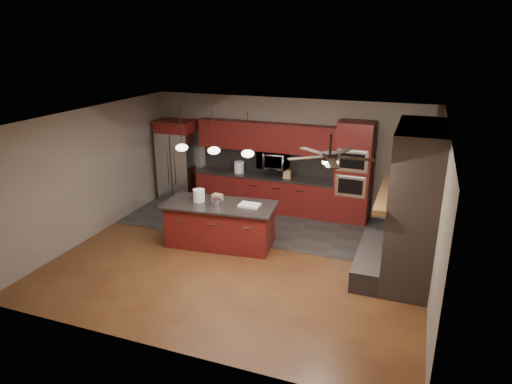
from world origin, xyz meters
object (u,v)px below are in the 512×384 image
at_px(kitchen_island, 220,224).
at_px(white_bucket, 199,195).
at_px(oven_tower, 353,173).
at_px(paint_can, 217,202).
at_px(refrigerator, 178,161).
at_px(counter_box, 287,174).
at_px(paint_tray, 250,205).
at_px(cardboard_box, 217,197).
at_px(counter_bucket, 239,167).
at_px(microwave, 273,160).

distance_m(kitchen_island, white_bucket, 0.75).
distance_m(oven_tower, paint_can, 3.38).
xyz_separation_m(refrigerator, counter_box, (3.01, 0.03, -0.07)).
height_order(paint_tray, cardboard_box, cardboard_box).
height_order(paint_tray, counter_bucket, counter_bucket).
distance_m(oven_tower, counter_bucket, 2.87).
relative_size(counter_bucket, counter_box, 1.40).
distance_m(counter_bucket, counter_box, 1.29).
xyz_separation_m(paint_tray, cardboard_box, (-0.76, 0.09, 0.04)).
height_order(microwave, white_bucket, microwave).
height_order(paint_can, paint_tray, paint_can).
distance_m(white_bucket, paint_tray, 1.10).
bearing_deg(cardboard_box, paint_tray, 6.15).
height_order(microwave, paint_tray, microwave).
bearing_deg(paint_can, refrigerator, 133.61).
distance_m(white_bucket, cardboard_box, 0.39).
xyz_separation_m(oven_tower, cardboard_box, (-2.50, -2.10, -0.21)).
xyz_separation_m(oven_tower, counter_bucket, (-2.87, 0.01, -0.15)).
height_order(paint_can, cardboard_box, same).
relative_size(white_bucket, paint_can, 1.32).
height_order(refrigerator, counter_box, refrigerator).
bearing_deg(refrigerator, microwave, 2.87).
bearing_deg(cardboard_box, counter_box, 78.91).
xyz_separation_m(microwave, refrigerator, (-2.61, -0.13, -0.23)).
bearing_deg(white_bucket, refrigerator, 128.30).
bearing_deg(white_bucket, counter_box, 61.15).
distance_m(refrigerator, white_bucket, 2.84).
xyz_separation_m(white_bucket, counter_bucket, (-0.04, 2.31, -0.01)).
relative_size(refrigerator, paint_can, 10.78).
height_order(refrigerator, paint_can, refrigerator).
height_order(oven_tower, white_bucket, oven_tower).
relative_size(microwave, counter_bucket, 2.57).
bearing_deg(counter_box, oven_tower, -1.94).
distance_m(kitchen_island, counter_bucket, 2.43).
bearing_deg(refrigerator, cardboard_box, -44.20).
xyz_separation_m(kitchen_island, white_bucket, (-0.47, -0.01, 0.59)).
distance_m(paint_can, counter_box, 2.48).
distance_m(paint_can, cardboard_box, 0.30).
relative_size(paint_can, paint_tray, 0.47).
relative_size(kitchen_island, white_bucket, 9.11).
bearing_deg(paint_can, oven_tower, 45.01).
distance_m(microwave, white_bucket, 2.52).
bearing_deg(counter_bucket, kitchen_island, -77.52).
relative_size(oven_tower, cardboard_box, 11.49).
height_order(kitchen_island, counter_box, counter_box).
distance_m(oven_tower, counter_box, 1.59).
bearing_deg(white_bucket, counter_bucket, 91.02).
distance_m(white_bucket, paint_can, 0.45).
relative_size(refrigerator, paint_tray, 5.09).
relative_size(oven_tower, microwave, 3.25).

